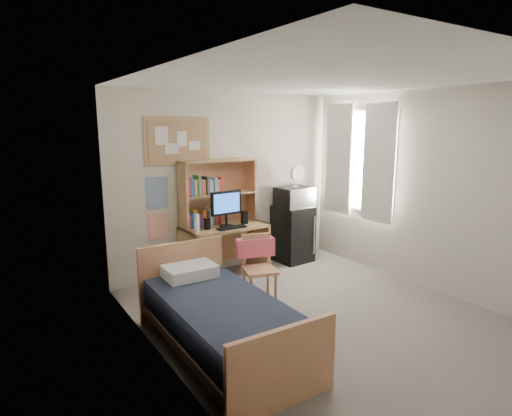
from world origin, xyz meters
TOP-DOWN VIEW (x-y plane):
  - floor at (0.00, 0.00)m, footprint 3.60×4.20m
  - ceiling at (0.00, 0.00)m, footprint 3.60×4.20m
  - wall_back at (0.00, 2.10)m, footprint 3.60×0.04m
  - wall_left at (-1.80, 0.00)m, footprint 0.04×4.20m
  - wall_right at (1.80, 0.00)m, footprint 0.04×4.20m
  - window_unit at (1.75, 1.20)m, footprint 0.10×1.40m
  - curtain_left at (1.72, 0.80)m, footprint 0.04×0.55m
  - curtain_right at (1.72, 1.60)m, footprint 0.04×0.55m
  - bulletin_board at (-0.78, 2.08)m, footprint 0.94×0.03m
  - poster_wave at (-1.10, 2.09)m, footprint 0.30×0.01m
  - poster_japan at (-1.10, 2.09)m, footprint 0.28×0.01m
  - desk at (-0.25, 1.78)m, footprint 1.20×0.63m
  - desk_chair at (-0.33, 0.75)m, footprint 0.51×0.51m
  - mini_fridge at (1.00, 1.82)m, footprint 0.55×0.55m
  - bed at (-1.28, -0.04)m, footprint 0.98×1.92m
  - hutch at (-0.26, 1.93)m, footprint 1.13×0.32m
  - monitor at (-0.25, 1.72)m, footprint 0.46×0.05m
  - keyboard at (-0.25, 1.58)m, footprint 0.42×0.15m
  - speaker_left at (-0.55, 1.71)m, footprint 0.07×0.07m
  - speaker_right at (0.05, 1.73)m, footprint 0.08×0.08m
  - water_bottle at (-0.73, 1.67)m, footprint 0.07×0.07m
  - hoodie at (-0.28, 0.94)m, footprint 0.50×0.28m
  - microwave at (1.00, 1.80)m, footprint 0.56×0.44m
  - desk_fan at (1.00, 1.80)m, footprint 0.26×0.26m
  - pillow at (-1.27, 0.71)m, footprint 0.54×0.38m

SIDE VIEW (x-z plane):
  - floor at x=0.00m, z-range -0.02..0.00m
  - bed at x=-1.28m, z-range 0.00..0.52m
  - desk at x=-0.25m, z-range 0.00..0.74m
  - desk_chair at x=-0.33m, z-range 0.00..0.83m
  - mini_fridge at x=1.00m, z-range 0.00..0.88m
  - pillow at x=-1.27m, z-range 0.52..0.65m
  - hoodie at x=-0.28m, z-range 0.53..0.75m
  - keyboard at x=-0.25m, z-range 0.74..0.76m
  - poster_japan at x=-1.10m, z-range 0.60..0.96m
  - speaker_left at x=-0.55m, z-range 0.74..0.90m
  - speaker_right at x=0.05m, z-range 0.74..0.93m
  - water_bottle at x=-0.73m, z-range 0.74..0.98m
  - monitor at x=-0.25m, z-range 0.74..1.24m
  - microwave at x=1.00m, z-range 0.88..1.19m
  - hutch at x=-0.26m, z-range 0.74..1.66m
  - poster_wave at x=-1.10m, z-range 1.04..1.46m
  - wall_back at x=0.00m, z-range 0.00..2.60m
  - wall_left at x=-1.80m, z-range 0.00..2.60m
  - wall_right at x=1.80m, z-range 0.00..2.60m
  - desk_fan at x=1.00m, z-range 1.19..1.49m
  - window_unit at x=1.75m, z-range 0.75..2.45m
  - curtain_left at x=1.72m, z-range 0.75..2.45m
  - curtain_right at x=1.72m, z-range 0.75..2.45m
  - bulletin_board at x=-0.78m, z-range 1.60..2.24m
  - ceiling at x=0.00m, z-range 2.59..2.61m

